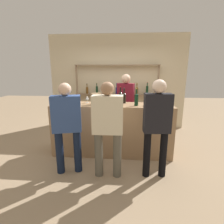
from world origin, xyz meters
TOP-DOWN VIEW (x-y plane):
  - ground_plane at (0.00, 0.00)m, footprint 16.00×16.00m
  - bar_counter at (0.00, 0.00)m, footprint 2.49×0.60m
  - back_wall at (0.00, 1.90)m, footprint 4.09×0.12m
  - back_shelf at (0.01, 1.72)m, footprint 2.48×0.18m
  - counter_bottle_0 at (0.97, 0.08)m, footprint 0.07×0.07m
  - counter_bottle_1 at (0.24, 0.16)m, footprint 0.08×0.08m
  - counter_bottle_2 at (0.49, -0.09)m, footprint 0.07×0.07m
  - counter_bottle_3 at (0.17, 0.02)m, footprint 0.08×0.08m
  - counter_bottle_4 at (0.89, 0.13)m, footprint 0.09×0.09m
  - wine_glass at (-0.55, 0.13)m, footprint 0.07×0.07m
  - ice_bucket at (-0.32, -0.01)m, footprint 0.21×0.21m
  - cork_jar at (0.79, -0.06)m, footprint 0.11×0.11m
  - customer_center at (0.00, -0.86)m, footprint 0.49×0.22m
  - customer_right at (0.79, -0.80)m, footprint 0.44×0.22m
  - server_behind_counter at (0.28, 0.75)m, footprint 0.44×0.28m
  - customer_left at (-0.70, -0.80)m, footprint 0.52×0.32m

SIDE VIEW (x-z plane):
  - ground_plane at x=0.00m, z-range 0.00..0.00m
  - bar_counter at x=0.00m, z-range 0.00..1.08m
  - customer_left at x=-0.70m, z-range 0.12..1.71m
  - customer_center at x=0.00m, z-range 0.12..1.73m
  - customer_right at x=0.79m, z-range 0.15..1.79m
  - server_behind_counter at x=0.28m, z-range 0.16..1.84m
  - cork_jar at x=0.79m, z-range 1.08..1.22m
  - wine_glass at x=-0.55m, z-range 1.12..1.28m
  - ice_bucket at x=-0.32m, z-range 1.09..1.31m
  - counter_bottle_0 at x=0.97m, z-range 1.05..1.36m
  - counter_bottle_1 at x=0.24m, z-range 1.05..1.37m
  - counter_bottle_2 at x=0.49m, z-range 1.05..1.39m
  - counter_bottle_3 at x=0.17m, z-range 1.04..1.41m
  - counter_bottle_4 at x=0.89m, z-range 1.04..1.42m
  - back_shelf at x=0.01m, z-range 0.31..2.24m
  - back_wall at x=0.00m, z-range 0.00..2.80m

